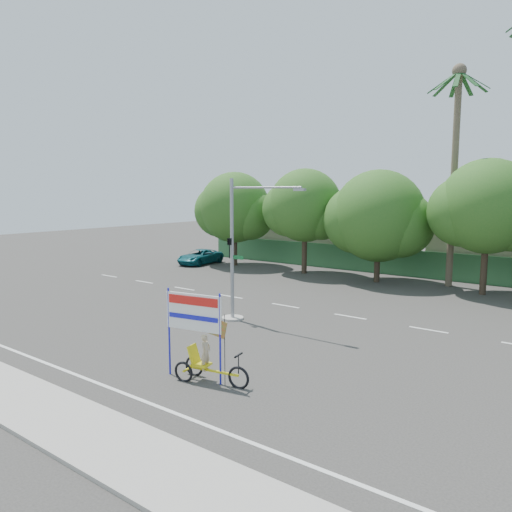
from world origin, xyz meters
The scene contains 12 objects.
ground centered at (0.00, 0.00, 0.00)m, with size 120.00×120.00×0.00m, color #33302D.
sidewalk_near centered at (0.00, -7.50, 0.06)m, with size 50.00×2.40×0.12m, color gray.
fence centered at (0.00, 21.50, 1.00)m, with size 38.00×0.08×2.00m, color #336B3D.
building_left centered at (-10.00, 26.00, 2.00)m, with size 12.00×8.00×4.00m, color #BFB498.
tree_far_left centered at (-14.05, 18.00, 4.76)m, with size 7.14×6.00×7.96m.
tree_left centered at (-7.05, 18.00, 5.06)m, with size 6.66×5.60×8.07m.
tree_center centered at (-1.05, 18.00, 4.47)m, with size 7.62×6.40×7.85m.
tree_right centered at (5.95, 18.00, 5.24)m, with size 6.90×5.80×8.36m.
palm_short centered at (3.50, 19.50, 8.86)m, with size 3.73×3.79×14.45m.
traffic_signal centered at (-2.20, 3.98, 2.92)m, with size 4.72×1.10×7.00m.
trike_billboard centered at (1.95, -2.89, 1.26)m, with size 3.15×1.04×3.14m.
pickup_truck centered at (-16.88, 16.68, 0.64)m, with size 2.11×4.57×1.27m, color #0D5660.
Camera 1 is at (13.28, -14.68, 6.43)m, focal length 35.00 mm.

